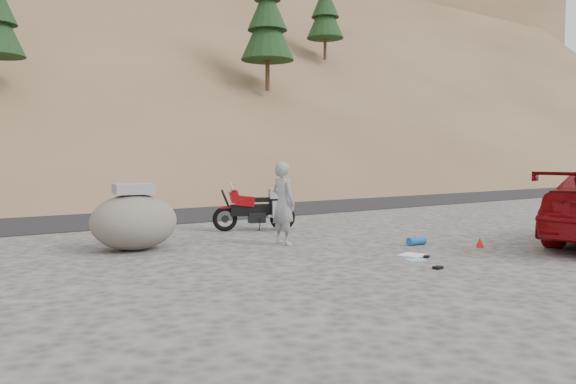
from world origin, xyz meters
The scene contains 11 objects.
ground centered at (0.00, 0.00, 0.00)m, with size 140.00×140.00×0.00m, color #45423F.
road centered at (0.00, 9.00, 0.00)m, with size 120.00×7.00×0.05m, color black.
motorcycle centered at (0.10, 3.28, 0.51)m, with size 1.91×1.02×1.20m.
man centered at (-0.66, 1.11, 0.00)m, with size 0.61×0.40×1.67m, color gray.
boulder centered at (-3.36, 2.19, 0.55)m, with size 2.02×1.88×1.25m.
gear_white_cloth centered at (0.52, -1.27, 0.01)m, with size 0.43×0.39×0.01m, color white.
gear_blue_mat centered at (1.49, -0.49, 0.08)m, with size 0.17×0.17×0.42m, color #195496.
gear_funnel centered at (2.27, -1.41, 0.10)m, with size 0.16×0.16×0.20m, color #B11D0B.
gear_glove_a centered at (-0.09, -2.35, 0.02)m, with size 0.15×0.11×0.04m, color black.
gear_glove_b centered at (0.54, -1.57, 0.02)m, with size 0.12×0.09×0.04m, color black.
gear_blue_cloth centered at (0.20, -1.64, 0.01)m, with size 0.31×0.23×0.01m, color #7FAEC5.
Camera 1 is at (-7.06, -8.15, 1.75)m, focal length 35.00 mm.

